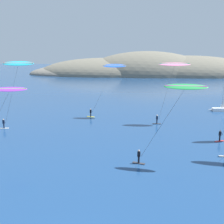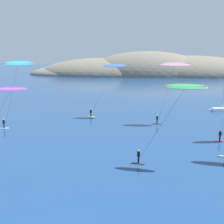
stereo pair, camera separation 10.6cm
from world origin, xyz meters
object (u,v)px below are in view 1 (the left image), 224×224
at_px(kitesurfer_cyan, 17,69).
at_px(kitesurfer_pink, 173,68).
at_px(kitesurfer_purple, 8,93).
at_px(kitesurfer_green, 180,95).
at_px(kitesurfer_blue, 112,70).
at_px(sailboat_near, 222,108).

distance_m(kitesurfer_cyan, kitesurfer_pink, 26.59).
xyz_separation_m(kitesurfer_cyan, kitesurfer_purple, (1.36, -6.29, -3.00)).
xyz_separation_m(kitesurfer_green, kitesurfer_blue, (-10.11, 23.98, 1.20)).
relative_size(kitesurfer_green, kitesurfer_purple, 1.20).
bearing_deg(kitesurfer_cyan, kitesurfer_blue, 34.88).
height_order(kitesurfer_cyan, kitesurfer_purple, kitesurfer_cyan).
xyz_separation_m(sailboat_near, kitesurfer_purple, (-36.92, -25.41, 6.44)).
relative_size(kitesurfer_cyan, kitesurfer_green, 1.20).
bearing_deg(kitesurfer_pink, kitesurfer_purple, -153.50).
relative_size(kitesurfer_blue, kitesurfer_purple, 1.34).
height_order(sailboat_near, kitesurfer_purple, kitesurfer_purple).
bearing_deg(kitesurfer_blue, kitesurfer_purple, -128.89).
bearing_deg(kitesurfer_cyan, sailboat_near, 26.55).
height_order(sailboat_near, kitesurfer_blue, kitesurfer_blue).
height_order(kitesurfer_green, kitesurfer_blue, kitesurfer_blue).
bearing_deg(kitesurfer_green, kitesurfer_purple, 162.38).
distance_m(sailboat_near, kitesurfer_cyan, 43.83).
relative_size(sailboat_near, kitesurfer_green, 0.62).
bearing_deg(kitesurfer_pink, sailboat_near, 46.79).
height_order(kitesurfer_cyan, kitesurfer_green, kitesurfer_cyan).
xyz_separation_m(kitesurfer_cyan, kitesurfer_green, (24.82, -13.73, -1.77)).
xyz_separation_m(kitesurfer_pink, kitesurfer_purple, (-24.55, -12.24, -3.05)).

